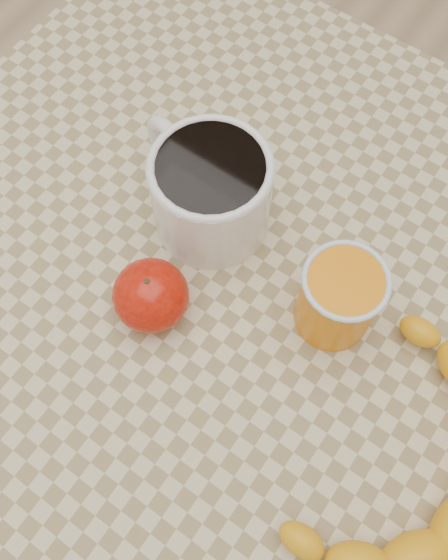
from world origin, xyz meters
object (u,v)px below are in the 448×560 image
Objects in this scene: coffee_mug at (209,189)px; apple at (151,296)px; table at (224,317)px; orange_juice_glass at (339,298)px; banana at (408,464)px.

apple is at bearing -82.58° from coffee_mug.
apple reaches higher than table.
table is 9.24× the size of apple.
orange_juice_glass reaches higher than apple.
coffee_mug is 0.12m from apple.
coffee_mug reaches higher than table.
banana is at bearing -20.99° from coffee_mug.
table is 4.40× the size of coffee_mug.
orange_juice_glass is at bearing -8.13° from coffee_mug.
coffee_mug is at bearing 171.87° from orange_juice_glass.
apple is (-0.04, -0.06, 0.12)m from table.
apple is at bearing -170.26° from banana.
banana is at bearing -34.78° from orange_juice_glass.
coffee_mug is 0.17m from orange_juice_glass.
orange_juice_glass is at bearing 18.79° from table.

